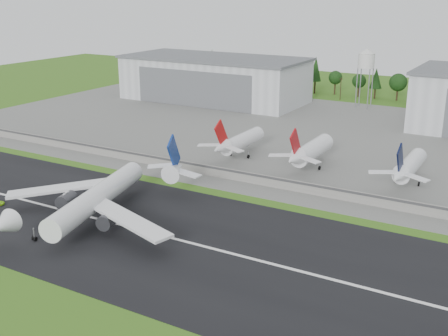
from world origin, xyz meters
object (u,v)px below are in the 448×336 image
Objects in this scene: parked_jet_red_a at (238,142)px; parked_jet_navy at (408,167)px; parked_jet_red_b at (309,152)px; main_airliner at (96,202)px.

parked_jet_navy is (58.29, -0.01, -0.03)m from parked_jet_red_a.
parked_jet_red_a is 1.00× the size of parked_jet_red_b.
parked_jet_red_b is at bearing -129.40° from main_airliner.
main_airliner is 91.97m from parked_jet_navy.
parked_jet_navy is (31.82, -0.06, -0.34)m from parked_jet_red_b.
main_airliner is at bearing -133.29° from parked_jet_navy.
parked_jet_navy is (63.06, 66.94, 1.02)m from main_airliner.
parked_jet_red_a is at bearing -179.89° from parked_jet_red_b.
parked_jet_red_a is 26.47m from parked_jet_red_b.
parked_jet_red_b reaches higher than parked_jet_navy.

